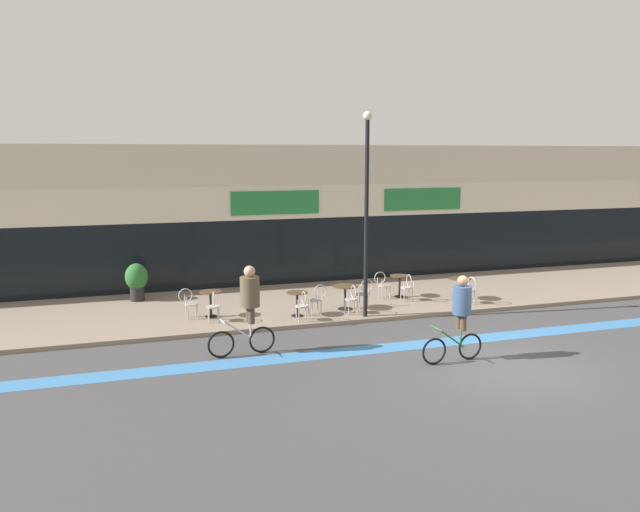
{
  "coord_description": "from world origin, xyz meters",
  "views": [
    {
      "loc": [
        -8.2,
        -11.79,
        4.87
      ],
      "look_at": [
        -2.35,
        6.55,
        1.69
      ],
      "focal_mm": 35.0,
      "sensor_mm": 36.0,
      "label": 1
    }
  ],
  "objects_px": {
    "cafe_chair_2_near": "(352,297)",
    "cafe_chair_2_side": "(364,291)",
    "cafe_chair_0_side": "(189,301)",
    "cyclist_0": "(248,302)",
    "lamp_post": "(367,202)",
    "cafe_chair_0_near": "(213,304)",
    "planter_pot": "(137,280)",
    "bistro_table_4": "(460,284)",
    "cafe_chair_1_near": "(303,304)",
    "cafe_chair_1_side": "(317,297)",
    "bistro_table_3": "(400,282)",
    "cafe_chair_4_near": "(470,288)",
    "cafe_chair_3_side": "(382,283)",
    "cafe_chair_3_near": "(408,286)",
    "bistro_table_2": "(345,292)",
    "bistro_table_0": "(211,299)",
    "bistro_table_1": "(297,299)",
    "cyclist_1": "(460,311)"
  },
  "relations": [
    {
      "from": "bistro_table_0",
      "to": "cafe_chair_3_near",
      "type": "bearing_deg",
      "value": 0.25
    },
    {
      "from": "cafe_chair_0_side",
      "to": "cyclist_0",
      "type": "height_order",
      "value": "cyclist_0"
    },
    {
      "from": "cafe_chair_1_side",
      "to": "cafe_chair_3_side",
      "type": "distance_m",
      "value": 2.99
    },
    {
      "from": "cyclist_1",
      "to": "cafe_chair_2_near",
      "type": "bearing_deg",
      "value": -81.16
    },
    {
      "from": "bistro_table_1",
      "to": "cafe_chair_0_near",
      "type": "relative_size",
      "value": 0.8
    },
    {
      "from": "cafe_chair_2_near",
      "to": "cafe_chair_2_side",
      "type": "distance_m",
      "value": 0.89
    },
    {
      "from": "cafe_chair_1_side",
      "to": "cafe_chair_2_near",
      "type": "bearing_deg",
      "value": 161.39
    },
    {
      "from": "cafe_chair_0_near",
      "to": "planter_pot",
      "type": "bearing_deg",
      "value": 33.46
    },
    {
      "from": "bistro_table_1",
      "to": "cafe_chair_1_side",
      "type": "relative_size",
      "value": 0.8
    },
    {
      "from": "cafe_chair_2_near",
      "to": "cafe_chair_3_side",
      "type": "distance_m",
      "value": 2.34
    },
    {
      "from": "bistro_table_0",
      "to": "planter_pot",
      "type": "height_order",
      "value": "planter_pot"
    },
    {
      "from": "planter_pot",
      "to": "cafe_chair_1_near",
      "type": "bearing_deg",
      "value": -42.84
    },
    {
      "from": "bistro_table_3",
      "to": "cafe_chair_1_near",
      "type": "relative_size",
      "value": 0.82
    },
    {
      "from": "bistro_table_1",
      "to": "cafe_chair_4_near",
      "type": "height_order",
      "value": "cafe_chair_4_near"
    },
    {
      "from": "cafe_chair_2_near",
      "to": "cafe_chair_3_near",
      "type": "distance_m",
      "value": 2.51
    },
    {
      "from": "cafe_chair_0_side",
      "to": "cafe_chair_1_side",
      "type": "height_order",
      "value": "same"
    },
    {
      "from": "cafe_chair_1_near",
      "to": "cyclist_1",
      "type": "xyz_separation_m",
      "value": [
        2.64,
        -4.08,
        0.58
      ]
    },
    {
      "from": "cafe_chair_0_side",
      "to": "cyclist_0",
      "type": "xyz_separation_m",
      "value": [
        1.08,
        -3.4,
        0.68
      ]
    },
    {
      "from": "bistro_table_2",
      "to": "cafe_chair_4_near",
      "type": "distance_m",
      "value": 4.04
    },
    {
      "from": "cafe_chair_3_near",
      "to": "cafe_chair_3_side",
      "type": "xyz_separation_m",
      "value": [
        -0.62,
        0.62,
        0.0
      ]
    },
    {
      "from": "cafe_chair_4_near",
      "to": "cafe_chair_0_near",
      "type": "bearing_deg",
      "value": 83.66
    },
    {
      "from": "bistro_table_1",
      "to": "cafe_chair_4_near",
      "type": "bearing_deg",
      "value": -2.53
    },
    {
      "from": "bistro_table_2",
      "to": "cafe_chair_0_near",
      "type": "height_order",
      "value": "cafe_chair_0_near"
    },
    {
      "from": "bistro_table_0",
      "to": "bistro_table_3",
      "type": "bearing_deg",
      "value": 5.86
    },
    {
      "from": "cafe_chair_2_side",
      "to": "lamp_post",
      "type": "bearing_deg",
      "value": 67.17
    },
    {
      "from": "bistro_table_1",
      "to": "bistro_table_3",
      "type": "xyz_separation_m",
      "value": [
        3.93,
        1.35,
        0.01
      ]
    },
    {
      "from": "cafe_chair_2_near",
      "to": "cafe_chair_3_side",
      "type": "xyz_separation_m",
      "value": [
        1.67,
        1.63,
        0.0
      ]
    },
    {
      "from": "cafe_chair_3_side",
      "to": "lamp_post",
      "type": "relative_size",
      "value": 0.15
    },
    {
      "from": "cafe_chair_0_near",
      "to": "lamp_post",
      "type": "height_order",
      "value": "lamp_post"
    },
    {
      "from": "cafe_chair_1_side",
      "to": "lamp_post",
      "type": "distance_m",
      "value": 3.19
    },
    {
      "from": "lamp_post",
      "to": "cafe_chair_0_near",
      "type": "bearing_deg",
      "value": 170.72
    },
    {
      "from": "cafe_chair_0_near",
      "to": "cafe_chair_4_near",
      "type": "height_order",
      "value": "same"
    },
    {
      "from": "bistro_table_1",
      "to": "cafe_chair_1_near",
      "type": "relative_size",
      "value": 0.8
    },
    {
      "from": "bistro_table_3",
      "to": "cafe_chair_2_near",
      "type": "xyz_separation_m",
      "value": [
        -2.3,
        -1.63,
        -0.0
      ]
    },
    {
      "from": "cafe_chair_2_side",
      "to": "bistro_table_2",
      "type": "bearing_deg",
      "value": -2.85
    },
    {
      "from": "bistro_table_0",
      "to": "bistro_table_3",
      "type": "relative_size",
      "value": 1.04
    },
    {
      "from": "bistro_table_2",
      "to": "cyclist_0",
      "type": "height_order",
      "value": "cyclist_0"
    },
    {
      "from": "bistro_table_0",
      "to": "cyclist_1",
      "type": "relative_size",
      "value": 0.37
    },
    {
      "from": "bistro_table_3",
      "to": "bistro_table_4",
      "type": "bearing_deg",
      "value": -29.91
    },
    {
      "from": "cafe_chair_2_side",
      "to": "planter_pot",
      "type": "bearing_deg",
      "value": -28.39
    },
    {
      "from": "cafe_chair_4_near",
      "to": "lamp_post",
      "type": "height_order",
      "value": "lamp_post"
    },
    {
      "from": "cafe_chair_2_near",
      "to": "cafe_chair_1_near",
      "type": "bearing_deg",
      "value": 101.61
    },
    {
      "from": "cafe_chair_3_side",
      "to": "cafe_chair_4_near",
      "type": "relative_size",
      "value": 1.0
    },
    {
      "from": "bistro_table_4",
      "to": "cafe_chair_1_near",
      "type": "bearing_deg",
      "value": -169.88
    },
    {
      "from": "bistro_table_4",
      "to": "cafe_chair_0_side",
      "type": "height_order",
      "value": "cafe_chair_0_side"
    },
    {
      "from": "planter_pot",
      "to": "cyclist_0",
      "type": "xyz_separation_m",
      "value": [
        2.46,
        -6.19,
        0.51
      ]
    },
    {
      "from": "cafe_chair_4_near",
      "to": "lamp_post",
      "type": "bearing_deg",
      "value": 91.9
    },
    {
      "from": "cafe_chair_3_near",
      "to": "cyclist_0",
      "type": "bearing_deg",
      "value": 123.05
    },
    {
      "from": "cafe_chair_1_side",
      "to": "cafe_chair_4_near",
      "type": "relative_size",
      "value": 1.0
    },
    {
      "from": "bistro_table_2",
      "to": "cafe_chair_3_side",
      "type": "bearing_deg",
      "value": 30.96
    }
  ]
}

